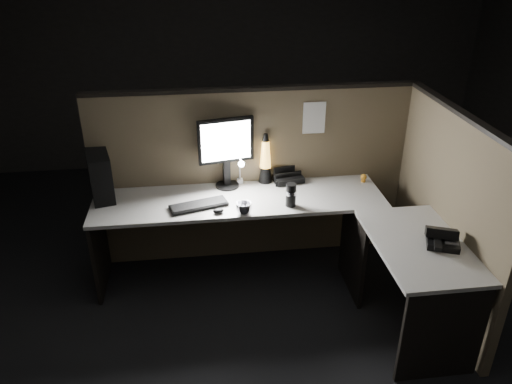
{
  "coord_description": "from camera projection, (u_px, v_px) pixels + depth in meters",
  "views": [
    {
      "loc": [
        -0.46,
        -2.88,
        2.58
      ],
      "look_at": [
        -0.05,
        0.35,
        0.91
      ],
      "focal_mm": 35.0,
      "sensor_mm": 36.0,
      "label": 1
    }
  ],
  "objects": [
    {
      "name": "monitor",
      "position": [
        226.0,
        146.0,
        3.99
      ],
      "size": [
        0.45,
        0.19,
        0.58
      ],
      "rotation": [
        0.0,
        0.0,
        0.18
      ],
      "color": "black",
      "rests_on": "desk"
    },
    {
      "name": "travel_mug",
      "position": [
        291.0,
        195.0,
        3.8
      ],
      "size": [
        0.08,
        0.08,
        0.19
      ],
      "primitive_type": "cylinder",
      "color": "black",
      "rests_on": "desk"
    },
    {
      "name": "steel_mug",
      "position": [
        244.0,
        208.0,
        3.7
      ],
      "size": [
        0.15,
        0.15,
        0.09
      ],
      "primitive_type": "imported",
      "rotation": [
        0.0,
        0.0,
        -0.34
      ],
      "color": "silver",
      "rests_on": "desk"
    },
    {
      "name": "floor",
      "position": [
        268.0,
        319.0,
        3.77
      ],
      "size": [
        6.0,
        6.0,
        0.0
      ],
      "primitive_type": "plane",
      "color": "black",
      "rests_on": "ground"
    },
    {
      "name": "lava_lamp",
      "position": [
        265.0,
        162.0,
        4.13
      ],
      "size": [
        0.11,
        0.11,
        0.43
      ],
      "color": "black",
      "rests_on": "desk"
    },
    {
      "name": "room_shell",
      "position": [
        271.0,
        113.0,
        3.03
      ],
      "size": [
        6.0,
        6.0,
        6.0
      ],
      "color": "silver",
      "rests_on": "ground"
    },
    {
      "name": "partition_right",
      "position": [
        446.0,
        215.0,
        3.67
      ],
      "size": [
        0.06,
        1.66,
        1.5
      ],
      "primitive_type": "cube",
      "color": "brown",
      "rests_on": "ground"
    },
    {
      "name": "clip_lamp",
      "position": [
        241.0,
        170.0,
        4.06
      ],
      "size": [
        0.05,
        0.2,
        0.26
      ],
      "color": "silver",
      "rests_on": "desk"
    },
    {
      "name": "pinned_paper",
      "position": [
        314.0,
        118.0,
        4.04
      ],
      "size": [
        0.19,
        0.0,
        0.26
      ],
      "primitive_type": "cube",
      "color": "white",
      "rests_on": "partition_back"
    },
    {
      "name": "organizer",
      "position": [
        287.0,
        175.0,
        4.23
      ],
      "size": [
        0.28,
        0.25,
        0.18
      ],
      "rotation": [
        0.0,
        0.0,
        0.21
      ],
      "color": "black",
      "rests_on": "desk"
    },
    {
      "name": "desk_phone",
      "position": [
        442.0,
        239.0,
        3.33
      ],
      "size": [
        0.26,
        0.26,
        0.12
      ],
      "rotation": [
        0.0,
        0.0,
        -0.38
      ],
      "color": "black",
      "rests_on": "desk"
    },
    {
      "name": "keyboard",
      "position": [
        199.0,
        205.0,
        3.82
      ],
      "size": [
        0.46,
        0.26,
        0.02
      ],
      "primitive_type": "cube",
      "rotation": [
        0.0,
        0.0,
        0.27
      ],
      "color": "black",
      "rests_on": "desk"
    },
    {
      "name": "figurine",
      "position": [
        364.0,
        177.0,
        4.19
      ],
      "size": [
        0.05,
        0.05,
        0.05
      ],
      "primitive_type": "sphere",
      "color": "orange",
      "rests_on": "desk"
    },
    {
      "name": "mouse",
      "position": [
        218.0,
        211.0,
        3.73
      ],
      "size": [
        0.1,
        0.08,
        0.03
      ],
      "primitive_type": "ellipsoid",
      "rotation": [
        0.0,
        0.0,
        0.26
      ],
      "color": "black",
      "rests_on": "desk"
    },
    {
      "name": "partition_back",
      "position": [
        253.0,
        177.0,
        4.25
      ],
      "size": [
        2.66,
        0.06,
        1.5
      ],
      "primitive_type": "cube",
      "color": "brown",
      "rests_on": "ground"
    },
    {
      "name": "pc_tower",
      "position": [
        100.0,
        176.0,
        3.88
      ],
      "size": [
        0.24,
        0.38,
        0.37
      ],
      "primitive_type": "cube",
      "rotation": [
        0.0,
        0.0,
        0.24
      ],
      "color": "black",
      "rests_on": "desk"
    },
    {
      "name": "desk",
      "position": [
        287.0,
        235.0,
        3.75
      ],
      "size": [
        2.6,
        1.6,
        0.73
      ],
      "color": "#B8B4AD",
      "rests_on": "ground"
    }
  ]
}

